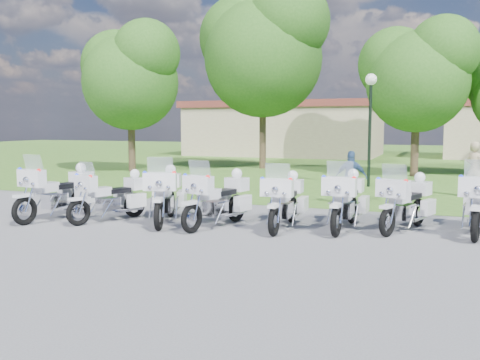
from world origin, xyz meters
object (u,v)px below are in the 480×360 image
(motorcycle_1, at_px, (112,195))
(motorcycle_3, at_px, (219,198))
(motorcycle_4, at_px, (285,200))
(motorcycle_5, at_px, (346,200))
(bystander_a, at_px, (474,170))
(motorcycle_0, at_px, (59,191))
(motorcycle_6, at_px, (406,202))
(motorcycle_2, at_px, (166,194))
(lamp_post, at_px, (370,102))
(bystander_c, at_px, (351,178))

(motorcycle_1, height_order, motorcycle_3, motorcycle_3)
(motorcycle_4, distance_m, motorcycle_5, 1.42)
(motorcycle_3, xyz_separation_m, bystander_a, (5.95, 7.66, 0.24))
(motorcycle_3, bearing_deg, motorcycle_4, -153.59)
(motorcycle_1, bearing_deg, motorcycle_0, 30.91)
(motorcycle_5, bearing_deg, motorcycle_4, 19.36)
(motorcycle_4, xyz_separation_m, motorcycle_6, (2.68, 0.76, -0.00))
(motorcycle_1, bearing_deg, motorcycle_2, -147.62)
(motorcycle_4, distance_m, bystander_a, 8.53)
(motorcycle_1, distance_m, lamp_post, 11.28)
(motorcycle_3, xyz_separation_m, motorcycle_6, (4.23, 1.12, -0.02))
(motorcycle_0, distance_m, motorcycle_2, 2.91)
(motorcycle_3, height_order, motorcycle_6, motorcycle_3)
(motorcycle_5, height_order, bystander_c, motorcycle_5)
(motorcycle_6, bearing_deg, motorcycle_2, 30.84)
(motorcycle_1, relative_size, lamp_post, 0.50)
(motorcycle_5, distance_m, motorcycle_6, 1.37)
(motorcycle_2, xyz_separation_m, motorcycle_4, (2.97, 0.38, -0.04))
(motorcycle_1, xyz_separation_m, motorcycle_2, (1.40, 0.27, 0.06))
(bystander_c, bearing_deg, motorcycle_1, 42.81)
(lamp_post, bearing_deg, bystander_c, -88.56)
(motorcycle_4, xyz_separation_m, bystander_a, (4.40, 7.30, 0.26))
(motorcycle_2, relative_size, lamp_post, 0.56)
(motorcycle_2, distance_m, motorcycle_3, 1.42)
(motorcycle_6, xyz_separation_m, bystander_a, (1.72, 6.54, 0.27))
(motorcycle_3, distance_m, bystander_c, 5.18)
(motorcycle_6, bearing_deg, lamp_post, -57.25)
(motorcycle_0, height_order, motorcycle_1, motorcycle_0)
(motorcycle_1, xyz_separation_m, motorcycle_4, (4.37, 0.65, 0.02))
(motorcycle_1, distance_m, motorcycle_6, 7.19)
(motorcycle_6, distance_m, lamp_post, 8.93)
(lamp_post, bearing_deg, bystander_a, -25.65)
(motorcycle_0, bearing_deg, motorcycle_6, -160.43)
(motorcycle_5, xyz_separation_m, motorcycle_6, (1.33, 0.33, -0.03))
(motorcycle_4, relative_size, motorcycle_6, 1.05)
(bystander_a, bearing_deg, lamp_post, 14.07)
(motorcycle_5, bearing_deg, lamp_post, -83.95)
(motorcycle_2, distance_m, bystander_a, 10.65)
(motorcycle_1, xyz_separation_m, bystander_a, (8.77, 7.95, 0.28))
(motorcycle_2, relative_size, motorcycle_3, 1.01)
(motorcycle_2, xyz_separation_m, lamp_post, (3.69, 9.45, 2.56))
(lamp_post, bearing_deg, motorcycle_5, -85.81)
(bystander_a, bearing_deg, bystander_c, 80.49)
(motorcycle_1, height_order, bystander_a, bystander_a)
(motorcycle_0, xyz_separation_m, motorcycle_5, (7.19, 1.32, -0.03))
(motorcycle_2, height_order, motorcycle_4, motorcycle_2)
(motorcycle_1, distance_m, motorcycle_3, 2.84)
(motorcycle_5, xyz_separation_m, lamp_post, (-0.63, 8.64, 2.58))
(motorcycle_5, distance_m, bystander_a, 7.52)
(motorcycle_2, bearing_deg, bystander_c, -149.24)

